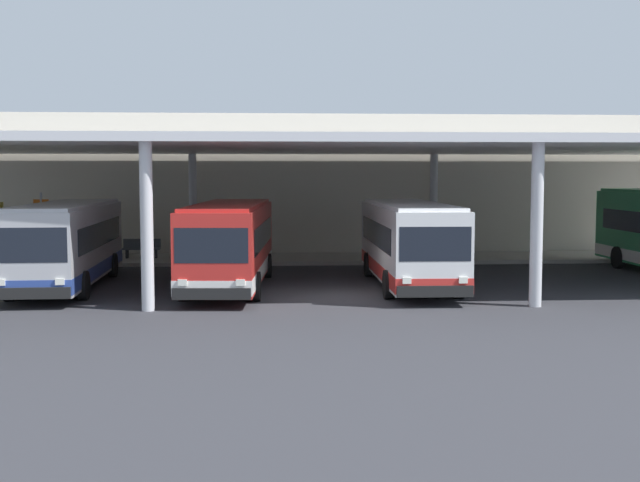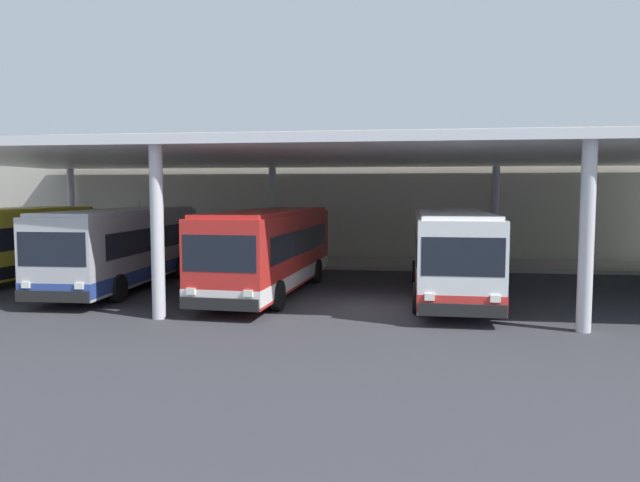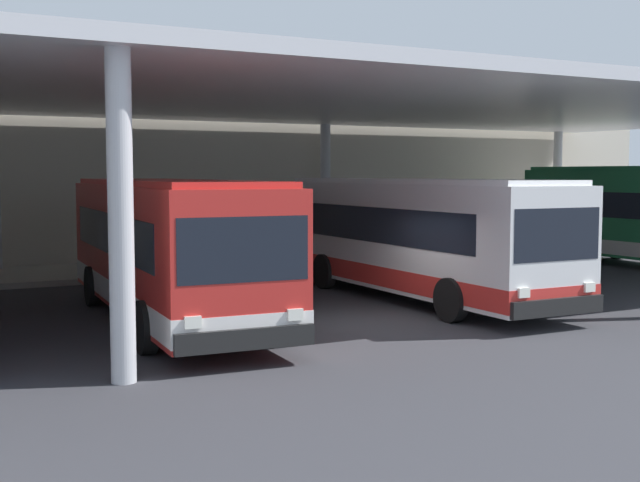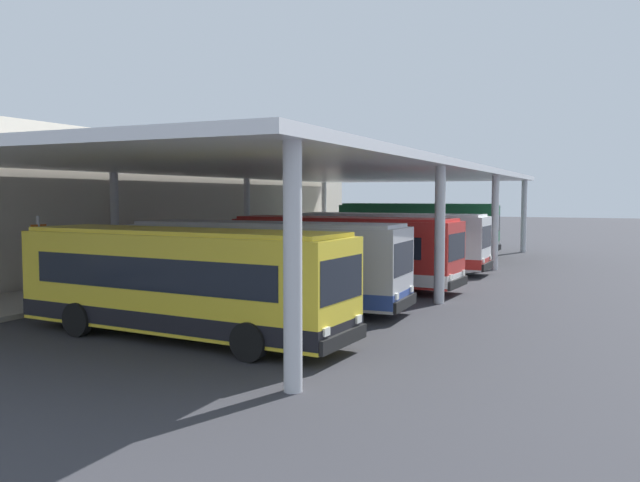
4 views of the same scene
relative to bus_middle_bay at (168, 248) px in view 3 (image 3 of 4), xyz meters
The scene contains 6 objects.
ground_plane 4.85m from the bus_middle_bay, 32.81° to the right, with size 200.00×200.00×0.00m, color #333338.
platform_kerb 10.16m from the bus_middle_bay, 67.57° to the left, with size 42.00×4.50×0.18m, color #A39E93.
station_building_facade 13.26m from the bus_middle_bay, 73.00° to the left, with size 48.00×1.60×7.36m, color beige.
canopy_shelter 6.10m from the bus_middle_bay, 38.35° to the left, with size 40.00×17.00×5.55m.
bus_middle_bay is the anchor object (origin of this frame).
bus_far_bay 6.77m from the bus_middle_bay, ahead, with size 2.84×10.57×3.17m.
Camera 3 is at (-9.50, -15.34, 3.31)m, focal length 46.38 mm.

